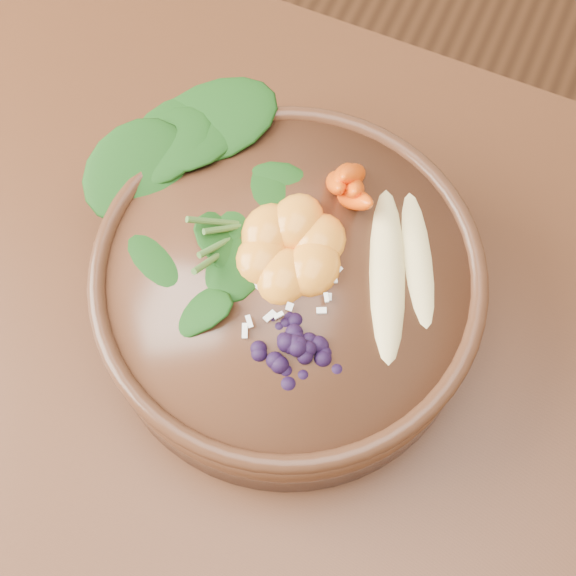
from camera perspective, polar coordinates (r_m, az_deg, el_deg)
name	(u,v)px	position (r m, az deg, el deg)	size (l,w,h in m)	color
dining_table	(368,541)	(0.74, 5.74, -17.50)	(1.60, 0.90, 0.75)	#331C0C
stoneware_bowl	(288,293)	(0.65, 0.00, -0.35)	(0.31, 0.31, 0.08)	#4E2C1B
kale_heap	(226,185)	(0.62, -4.45, 7.30)	(0.20, 0.18, 0.05)	#133F0D
carrot_cluster	(359,150)	(0.62, 5.09, 9.78)	(0.06, 0.06, 0.08)	#FF4907
banana_halves	(405,258)	(0.61, 8.32, 2.15)	(0.11, 0.18, 0.03)	#E0CC84
mandarin_cluster	(291,240)	(0.61, 0.18, 3.46)	(0.09, 0.10, 0.03)	orange
blueberry_pile	(293,340)	(0.57, 0.37, -3.74)	(0.14, 0.11, 0.04)	black
coconut_flakes	(291,295)	(0.60, 0.22, -0.50)	(0.10, 0.07, 0.01)	white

